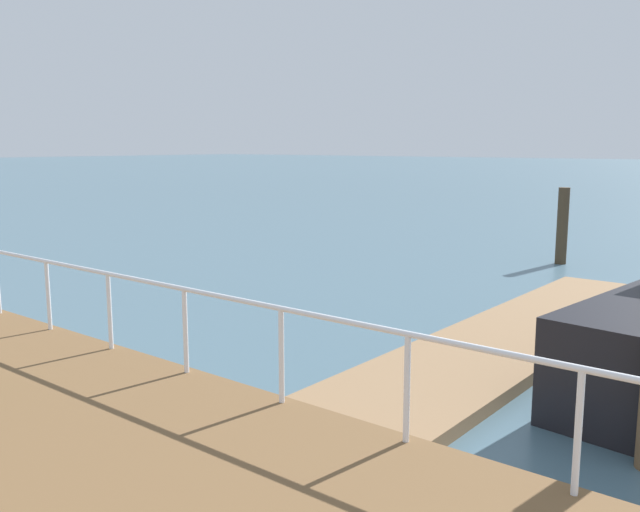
% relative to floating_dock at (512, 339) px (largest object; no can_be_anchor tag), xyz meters
% --- Properties ---
extents(ground_plane, '(300.00, 300.00, 0.00)m').
position_rel_floating_dock_xyz_m(ground_plane, '(-1.79, 12.07, -0.09)').
color(ground_plane, '#476675').
extents(floating_dock, '(10.59, 2.00, 0.18)m').
position_rel_floating_dock_xyz_m(floating_dock, '(0.00, 0.00, 0.00)').
color(floating_dock, '#93704C').
rests_on(floating_dock, ground_plane).
extents(boardwalk_railing, '(0.06, 25.30, 1.08)m').
position_rel_floating_dock_xyz_m(boardwalk_railing, '(-4.94, -1.05, 1.14)').
color(boardwalk_railing, white).
rests_on(boardwalk_railing, boardwalk).
extents(dock_piling_1, '(0.29, 0.29, 2.05)m').
position_rel_floating_dock_xyz_m(dock_piling_1, '(7.95, 2.05, 0.93)').
color(dock_piling_1, '#473826').
rests_on(dock_piling_1, ground_plane).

